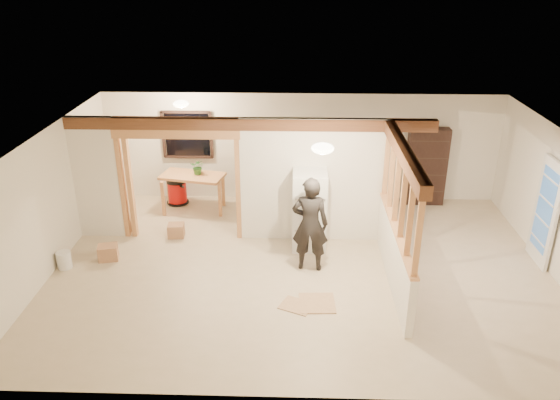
{
  "coord_description": "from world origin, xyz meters",
  "views": [
    {
      "loc": [
        -0.11,
        -8.68,
        5.2
      ],
      "look_at": [
        -0.4,
        0.4,
        1.18
      ],
      "focal_mm": 35.0,
      "sensor_mm": 36.0,
      "label": 1
    }
  ],
  "objects_px": {
    "shop_vac": "(177,190)",
    "woman": "(310,224)",
    "bookshelf": "(426,167)",
    "work_table": "(194,193)",
    "refrigerator": "(309,210)"
  },
  "relations": [
    {
      "from": "work_table",
      "to": "bookshelf",
      "type": "relative_size",
      "value": 0.76
    },
    {
      "from": "woman",
      "to": "work_table",
      "type": "xyz_separation_m",
      "value": [
        -2.54,
        2.43,
        -0.46
      ]
    },
    {
      "from": "woman",
      "to": "refrigerator",
      "type": "bearing_deg",
      "value": -85.19
    },
    {
      "from": "bookshelf",
      "to": "refrigerator",
      "type": "bearing_deg",
      "value": -140.6
    },
    {
      "from": "woman",
      "to": "work_table",
      "type": "bearing_deg",
      "value": -38.61
    },
    {
      "from": "refrigerator",
      "to": "bookshelf",
      "type": "distance_m",
      "value": 3.47
    },
    {
      "from": "refrigerator",
      "to": "woman",
      "type": "height_order",
      "value": "woman"
    },
    {
      "from": "shop_vac",
      "to": "woman",
      "type": "bearing_deg",
      "value": -43.07
    },
    {
      "from": "shop_vac",
      "to": "bookshelf",
      "type": "bearing_deg",
      "value": 2.12
    },
    {
      "from": "shop_vac",
      "to": "bookshelf",
      "type": "height_order",
      "value": "bookshelf"
    },
    {
      "from": "refrigerator",
      "to": "work_table",
      "type": "bearing_deg",
      "value": 147.56
    },
    {
      "from": "shop_vac",
      "to": "bookshelf",
      "type": "xyz_separation_m",
      "value": [
        5.69,
        0.21,
        0.57
      ]
    },
    {
      "from": "bookshelf",
      "to": "woman",
      "type": "bearing_deg",
      "value": -131.69
    },
    {
      "from": "refrigerator",
      "to": "woman",
      "type": "xyz_separation_m",
      "value": [
        -0.0,
        -0.81,
        0.11
      ]
    },
    {
      "from": "refrigerator",
      "to": "shop_vac",
      "type": "height_order",
      "value": "refrigerator"
    }
  ]
}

